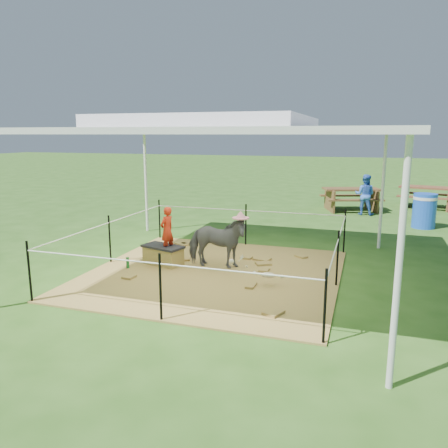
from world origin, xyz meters
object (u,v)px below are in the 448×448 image
(distant_person, at_px, (365,195))
(foal, at_px, (268,274))
(picnic_table_far, at_px, (427,197))
(straw_bale, at_px, (163,256))
(trash_barrel, at_px, (424,211))
(green_bottle, at_px, (128,263))
(pony, at_px, (216,242))
(woman, at_px, (167,225))
(picnic_table_near, at_px, (351,199))

(distant_person, bearing_deg, foal, 87.67)
(foal, bearing_deg, picnic_table_far, 63.03)
(straw_bale, relative_size, distant_person, 0.58)
(straw_bale, xyz_separation_m, trash_barrel, (5.39, 5.58, 0.28))
(green_bottle, bearing_deg, picnic_table_far, 56.65)
(pony, relative_size, foal, 1.56)
(foal, relative_size, distant_person, 0.58)
(pony, distance_m, distant_person, 7.56)
(woman, relative_size, trash_barrel, 0.96)
(green_bottle, distance_m, trash_barrel, 8.47)
(straw_bale, height_order, woman, woman)
(picnic_table_near, bearing_deg, woman, -130.54)
(foal, bearing_deg, distant_person, 72.18)
(straw_bale, height_order, green_bottle, straw_bale)
(green_bottle, height_order, picnic_table_near, picnic_table_near)
(straw_bale, distance_m, foal, 2.36)
(green_bottle, xyz_separation_m, trash_barrel, (5.94, 6.03, 0.35))
(straw_bale, height_order, pony, pony)
(green_bottle, distance_m, picnic_table_far, 11.69)
(green_bottle, relative_size, picnic_table_far, 0.12)
(pony, height_order, picnic_table_near, pony)
(foal, distance_m, picnic_table_near, 8.54)
(pony, relative_size, picnic_table_far, 0.66)
(woman, height_order, distant_person, distant_person)
(woman, distance_m, trash_barrel, 7.70)
(woman, distance_m, picnic_table_far, 10.97)
(straw_bale, distance_m, green_bottle, 0.71)
(woman, relative_size, picnic_table_near, 0.50)
(straw_bale, height_order, picnic_table_far, picnic_table_far)
(foal, bearing_deg, picnic_table_near, 76.06)
(woman, height_order, trash_barrel, woman)
(woman, height_order, picnic_table_near, woman)
(distant_person, bearing_deg, picnic_table_near, -48.32)
(pony, xyz_separation_m, trash_barrel, (4.30, 5.46, -0.05))
(picnic_table_far, bearing_deg, straw_bale, -110.08)
(distant_person, bearing_deg, woman, 71.46)
(green_bottle, distance_m, foal, 2.84)
(trash_barrel, bearing_deg, pony, -128.22)
(straw_bale, bearing_deg, distant_person, 62.37)
(woman, bearing_deg, picnic_table_far, 163.98)
(green_bottle, xyz_separation_m, foal, (2.83, -0.14, 0.11))
(distant_person, bearing_deg, green_bottle, 69.01)
(green_bottle, relative_size, trash_barrel, 0.22)
(foal, height_order, picnic_table_far, picnic_table_far)
(pony, bearing_deg, green_bottle, 105.90)
(pony, relative_size, trash_barrel, 1.24)
(pony, distance_m, trash_barrel, 6.95)
(woman, relative_size, green_bottle, 4.32)
(trash_barrel, relative_size, picnic_table_far, 0.53)
(woman, distance_m, pony, 1.04)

